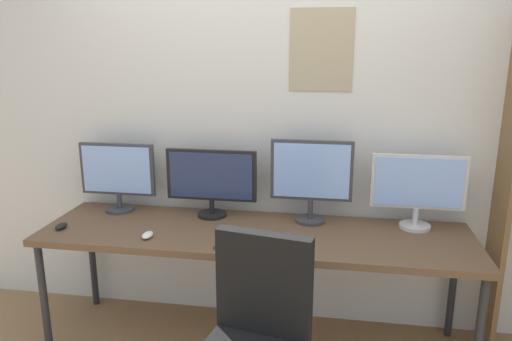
{
  "coord_description": "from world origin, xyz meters",
  "views": [
    {
      "loc": [
        0.44,
        -1.99,
        1.79
      ],
      "look_at": [
        0.0,
        0.65,
        1.09
      ],
      "focal_mm": 34.17,
      "sensor_mm": 36.0,
      "label": 1
    }
  ],
  "objects": [
    {
      "name": "desk",
      "position": [
        0.0,
        0.6,
        0.69
      ],
      "size": [
        2.48,
        0.68,
        0.74
      ],
      "color": "brown",
      "rests_on": "ground_plane"
    },
    {
      "name": "monitor_center_left",
      "position": [
        -0.31,
        0.81,
        0.98
      ],
      "size": [
        0.56,
        0.18,
        0.42
      ],
      "color": "black",
      "rests_on": "desk"
    },
    {
      "name": "mouse_right_side",
      "position": [
        -0.57,
        0.41,
        0.76
      ],
      "size": [
        0.06,
        0.1,
        0.03
      ],
      "primitive_type": "ellipsoid",
      "color": "silver",
      "rests_on": "desk"
    },
    {
      "name": "wall_back",
      "position": [
        0.0,
        1.02,
        1.3
      ],
      "size": [
        4.88,
        0.11,
        2.6
      ],
      "color": "silver",
      "rests_on": "ground_plane"
    },
    {
      "name": "keyboard_main",
      "position": [
        0.0,
        0.37,
        0.75
      ],
      "size": [
        0.34,
        0.13,
        0.02
      ],
      "primitive_type": "cube",
      "color": "#38383D",
      "rests_on": "desk"
    },
    {
      "name": "monitor_far_left",
      "position": [
        -0.92,
        0.81,
        0.99
      ],
      "size": [
        0.49,
        0.18,
        0.44
      ],
      "color": "#38383D",
      "rests_on": "desk"
    },
    {
      "name": "monitor_center_right",
      "position": [
        0.31,
        0.81,
        1.03
      ],
      "size": [
        0.49,
        0.18,
        0.5
      ],
      "color": "#38383D",
      "rests_on": "desk"
    },
    {
      "name": "mouse_left_side",
      "position": [
        -1.12,
        0.46,
        0.76
      ],
      "size": [
        0.06,
        0.1,
        0.03
      ],
      "primitive_type": "ellipsoid",
      "color": "black",
      "rests_on": "desk"
    },
    {
      "name": "monitor_far_right",
      "position": [
        0.92,
        0.81,
        0.99
      ],
      "size": [
        0.53,
        0.18,
        0.44
      ],
      "color": "silver",
      "rests_on": "desk"
    }
  ]
}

